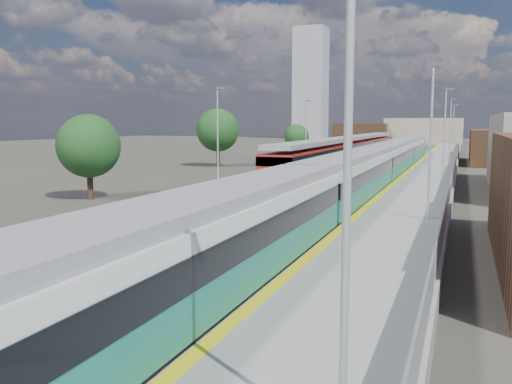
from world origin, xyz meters
The scene contains 11 objects.
ground centered at (0.00, 50.00, 0.00)m, with size 320.00×320.00×0.00m, color #47443A.
ballast_bed centered at (-2.25, 52.50, 0.03)m, with size 10.50×155.00×0.06m, color #565451.
tracks centered at (-1.65, 54.18, 0.11)m, with size 8.96×160.00×0.17m.
platform_right centered at (5.28, 52.49, 0.54)m, with size 4.70×155.00×8.52m.
platform_left centered at (-9.05, 52.49, 0.52)m, with size 4.30×155.00×8.52m.
buildings centered at (-18.12, 138.60, 10.70)m, with size 72.00×185.50×40.00m.
green_train centered at (1.50, 38.37, 2.22)m, with size 2.86×79.67×3.15m.
red_train centered at (-5.50, 65.05, 2.28)m, with size 3.05×61.83×3.85m.
tree_a centered at (-17.85, 27.81, 4.00)m, with size 4.70×4.70×6.36m.
tree_b centered at (-21.98, 59.41, 4.78)m, with size 5.60×5.60×7.58m.
tree_c centered at (-17.72, 81.13, 3.46)m, with size 4.07×4.07×5.51m.
Camera 1 is at (8.05, -5.30, 5.69)m, focal length 38.00 mm.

